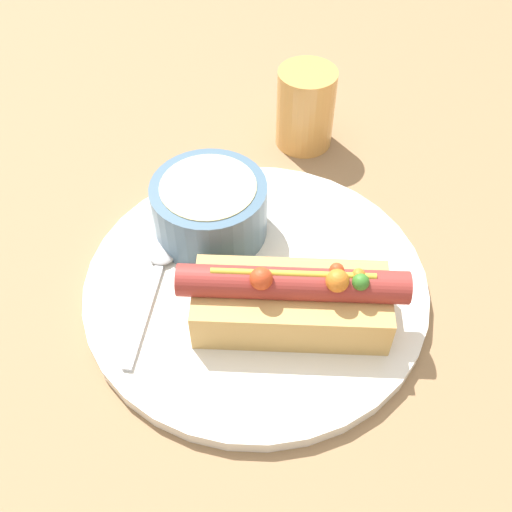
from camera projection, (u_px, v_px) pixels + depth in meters
ground_plane at (256, 289)px, 0.52m from camera, size 4.00×4.00×0.00m
dinner_plate at (256, 285)px, 0.52m from camera, size 0.29×0.29×0.01m
hot_dog at (292, 299)px, 0.47m from camera, size 0.17×0.11×0.07m
soup_bowl at (210, 206)px, 0.53m from camera, size 0.10×0.10×0.05m
spoon at (160, 262)px, 0.52m from camera, size 0.07×0.14×0.01m
drinking_glass at (305, 108)px, 0.62m from camera, size 0.06×0.06×0.09m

